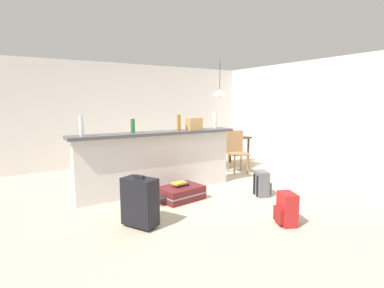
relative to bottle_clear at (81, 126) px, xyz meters
The scene contains 18 objects.
ground_plane 2.37m from the bottle_clear, ahead, with size 13.00×13.00×0.05m, color beige.
wall_back 3.43m from the bottle_clear, 54.17° to the left, with size 6.60×0.10×2.50m, color silver.
wall_right 5.06m from the bottle_clear, ahead, with size 0.10×6.00×2.50m, color silver.
partition_half_wall 1.44m from the bottle_clear, ahead, with size 2.80×0.20×1.02m, color silver.
bar_countertop 1.27m from the bottle_clear, ahead, with size 2.96×0.40×0.05m, color #4C4C51.
bottle_clear is the anchor object (origin of this frame).
bottle_green 0.86m from the bottle_clear, 10.49° to the left, with size 0.07×0.07×0.23m, color #2D6B38.
bottle_amber 1.64m from the bottle_clear, ahead, with size 0.06×0.06×0.28m, color #9E661E.
bottle_white 2.51m from the bottle_clear, ahead, with size 0.07×0.07×0.29m, color silver.
grocery_bag 1.95m from the bottle_clear, ahead, with size 0.26×0.18×0.22m, color tan.
dining_table 3.70m from the bottle_clear, 18.00° to the left, with size 1.10×0.80×0.74m.
dining_chair_near_partition 3.52m from the bottle_clear, ahead, with size 0.48×0.48×0.93m.
pendant_lamp 3.62m from the bottle_clear, 19.16° to the left, with size 0.34×0.34×0.83m.
suitcase_flat_maroon 1.84m from the bottle_clear, 19.49° to the right, with size 0.87×0.59×0.22m.
suitcase_upright_black 1.51m from the bottle_clear, 69.38° to the right, with size 0.42×0.50×0.67m.
backpack_grey 3.02m from the bottle_clear, 20.98° to the right, with size 0.31×0.33×0.42m.
backpack_red 3.09m from the bottle_clear, 45.14° to the right, with size 0.31×0.33×0.42m.
book_stack 1.76m from the bottle_clear, 17.88° to the right, with size 0.29×0.21×0.06m.
Camera 1 is at (-2.92, -4.33, 1.58)m, focal length 28.25 mm.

